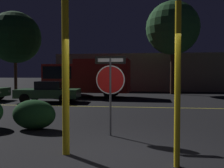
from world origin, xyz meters
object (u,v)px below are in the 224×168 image
at_px(tree_0, 15,38).
at_px(tree_1, 173,28).
at_px(hedge_bush_1, 34,115).
at_px(stop_sign, 110,80).
at_px(yellow_pole_left, 66,75).
at_px(yellow_pole_right, 178,85).
at_px(delivery_truck, 86,76).
at_px(passing_car_2, 49,92).

distance_m(tree_0, tree_1, 15.96).
height_order(hedge_bush_1, tree_0, tree_0).
xyz_separation_m(stop_sign, tree_0, (-12.44, 17.57, 4.02)).
bearing_deg(hedge_bush_1, yellow_pole_left, -51.75).
xyz_separation_m(hedge_bush_1, tree_0, (-9.92, 17.09, 5.14)).
relative_size(yellow_pole_right, tree_0, 0.37).
relative_size(hedge_bush_1, delivery_truck, 0.21).
relative_size(passing_car_2, tree_1, 0.50).
bearing_deg(yellow_pole_left, delivery_truck, 101.66).
bearing_deg(yellow_pole_right, delivery_truck, 109.90).
relative_size(stop_sign, hedge_bush_1, 1.62).
xyz_separation_m(yellow_pole_left, yellow_pole_right, (2.31, -0.45, -0.18)).
xyz_separation_m(yellow_pole_right, passing_car_2, (-6.63, 10.36, -0.88)).
bearing_deg(hedge_bush_1, passing_car_2, 108.36).
height_order(yellow_pole_right, passing_car_2, yellow_pole_right).
relative_size(yellow_pole_left, yellow_pole_right, 1.12).
bearing_deg(tree_1, stop_sign, -102.18).
xyz_separation_m(delivery_truck, tree_1, (7.00, 3.80, 4.27)).
bearing_deg(passing_car_2, delivery_truck, -26.16).
xyz_separation_m(passing_car_2, tree_1, (8.48, 7.71, 5.21)).
height_order(passing_car_2, tree_1, tree_1).
bearing_deg(hedge_bush_1, tree_1, 68.86).
relative_size(delivery_truck, tree_1, 0.81).
relative_size(yellow_pole_left, hedge_bush_1, 2.47).
distance_m(stop_sign, delivery_truck, 12.55).
xyz_separation_m(yellow_pole_left, tree_0, (-11.71, 19.35, 3.88)).
xyz_separation_m(yellow_pole_left, tree_1, (4.15, 17.62, 4.15)).
height_order(yellow_pole_right, delivery_truck, yellow_pole_right).
height_order(delivery_truck, tree_0, tree_0).
bearing_deg(passing_car_2, hedge_bush_1, -167.15).
relative_size(yellow_pole_left, delivery_truck, 0.52).
relative_size(yellow_pole_right, delivery_truck, 0.47).
bearing_deg(hedge_bush_1, delivery_truck, 95.28).
xyz_separation_m(yellow_pole_right, delivery_truck, (-5.16, 14.26, 0.06)).
distance_m(hedge_bush_1, tree_0, 20.42).
xyz_separation_m(yellow_pole_right, tree_0, (-14.02, 19.80, 4.06)).
relative_size(stop_sign, passing_car_2, 0.55).
distance_m(yellow_pole_right, passing_car_2, 12.33).
bearing_deg(yellow_pole_right, yellow_pole_left, 168.98).
distance_m(stop_sign, yellow_pole_right, 2.73).
height_order(delivery_truck, tree_1, tree_1).
xyz_separation_m(stop_sign, yellow_pole_left, (-0.74, -1.78, 0.14)).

